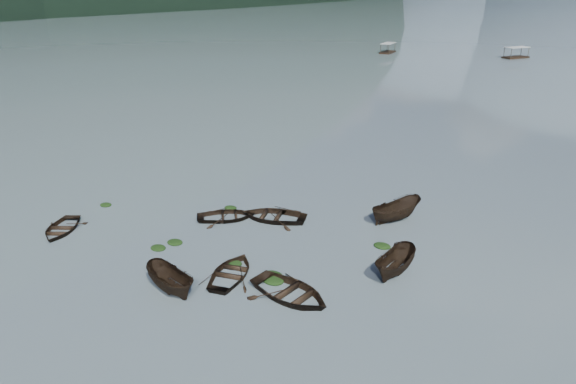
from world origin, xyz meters
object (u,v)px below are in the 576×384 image
Objects in this scene: pontoon_left at (388,53)px; pontoon_centre at (515,58)px; rowboat_3 at (232,276)px; rowboat_0 at (61,231)px.

pontoon_centre reaches higher than pontoon_left.
pontoon_centre is (-7.39, 103.83, 0.00)m from rowboat_3.
rowboat_0 is 0.68× the size of pontoon_left.
pontoon_left is (-34.02, 96.06, 0.00)m from rowboat_3.
pontoon_centre reaches higher than rowboat_3.
rowboat_0 is 0.94× the size of rowboat_3.
rowboat_0 is 100.40m from pontoon_left.
rowboat_0 is at bearing -62.25° from pontoon_centre.
pontoon_left reaches higher than rowboat_3.
rowboat_0 is at bearing -84.65° from pontoon_left.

